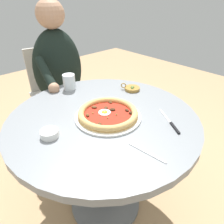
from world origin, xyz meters
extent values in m
cube|color=tan|center=(0.00, 0.00, -0.01)|extent=(6.00, 6.00, 0.02)
cylinder|color=gray|center=(0.00, 0.00, 0.69)|extent=(0.96, 0.96, 0.04)
cylinder|color=slate|center=(0.00, 0.00, 0.35)|extent=(0.09, 0.09, 0.65)
cylinder|color=slate|center=(0.00, 0.00, 0.01)|extent=(0.46, 0.46, 0.02)
cylinder|color=white|center=(-0.03, -0.01, 0.72)|extent=(0.33, 0.33, 0.01)
cylinder|color=tan|center=(-0.03, -0.01, 0.73)|extent=(0.30, 0.30, 0.01)
torus|color=tan|center=(-0.03, -0.01, 0.74)|extent=(0.30, 0.30, 0.03)
cylinder|color=#A82314|center=(-0.03, -0.01, 0.73)|extent=(0.28, 0.28, 0.00)
cylinder|color=white|center=(-0.01, 0.00, 0.73)|extent=(0.06, 0.06, 0.00)
ellipsoid|color=yellow|center=(-0.01, 0.00, 0.74)|extent=(0.03, 0.03, 0.02)
ellipsoid|color=brown|center=(0.06, 0.01, 0.74)|extent=(0.04, 0.03, 0.01)
ellipsoid|color=#3D2314|center=(-0.02, -0.05, 0.74)|extent=(0.04, 0.04, 0.01)
ellipsoid|color=#4C2D19|center=(-0.07, 0.08, 0.74)|extent=(0.03, 0.03, 0.01)
ellipsoid|color=#4C2D19|center=(0.04, -0.09, 0.74)|extent=(0.03, 0.02, 0.01)
ellipsoid|color=#3D2314|center=(-0.11, -0.09, 0.74)|extent=(0.03, 0.04, 0.01)
ellipsoid|color=brown|center=(0.02, 0.08, 0.74)|extent=(0.03, 0.02, 0.01)
ellipsoid|color=#4C2D19|center=(0.02, -0.04, 0.74)|extent=(0.03, 0.03, 0.01)
ellipsoid|color=#3D2314|center=(-0.07, -0.10, 0.74)|extent=(0.03, 0.02, 0.01)
ellipsoid|color=#2D6B28|center=(0.02, 0.05, 0.74)|extent=(0.01, 0.01, 0.00)
ellipsoid|color=#2D6B28|center=(-0.06, 0.02, 0.74)|extent=(0.01, 0.01, 0.00)
ellipsoid|color=#2D6B28|center=(-0.07, -0.03, 0.74)|extent=(0.01, 0.01, 0.00)
cylinder|color=silver|center=(0.38, -0.05, 0.76)|extent=(0.08, 0.08, 0.09)
cylinder|color=silver|center=(0.38, -0.05, 0.74)|extent=(0.07, 0.07, 0.05)
cube|color=silver|center=(-0.22, -0.22, 0.71)|extent=(0.11, 0.08, 0.00)
cube|color=black|center=(-0.31, -0.16, 0.72)|extent=(0.08, 0.06, 0.01)
cylinder|color=white|center=(0.03, 0.28, 0.73)|extent=(0.08, 0.08, 0.03)
cylinder|color=olive|center=(0.03, 0.28, 0.74)|extent=(0.06, 0.06, 0.01)
cylinder|color=olive|center=(0.10, -0.33, 0.72)|extent=(0.09, 0.09, 0.02)
torus|color=olive|center=(0.15, -0.30, 0.74)|extent=(0.03, 0.02, 0.03)
ellipsoid|color=#516B2D|center=(0.10, -0.32, 0.73)|extent=(0.02, 0.02, 0.02)
ellipsoid|color=#516B2D|center=(0.10, -0.33, 0.73)|extent=(0.02, 0.02, 0.02)
ellipsoid|color=#516B2D|center=(0.10, -0.33, 0.73)|extent=(0.02, 0.02, 0.02)
ellipsoid|color=#516B2D|center=(0.09, -0.32, 0.73)|extent=(0.02, 0.02, 0.02)
cube|color=#BCBCC1|center=(-0.32, 0.05, 0.71)|extent=(0.17, 0.03, 0.00)
cube|color=#282833|center=(0.70, -0.15, 0.23)|extent=(0.35, 0.39, 0.45)
ellipsoid|color=black|center=(0.70, -0.15, 0.74)|extent=(0.29, 0.40, 0.58)
sphere|color=tan|center=(0.70, -0.15, 1.12)|extent=(0.19, 0.19, 0.19)
cylinder|color=black|center=(0.52, 0.03, 0.79)|extent=(0.26, 0.09, 0.18)
sphere|color=tan|center=(0.42, 0.04, 0.73)|extent=(0.07, 0.07, 0.07)
cube|color=beige|center=(0.75, -0.16, 0.48)|extent=(0.51, 0.51, 0.02)
cube|color=beige|center=(0.95, -0.21, 0.67)|extent=(0.11, 0.38, 0.37)
cylinder|color=#B7B2A8|center=(0.60, 0.07, 0.23)|extent=(0.02, 0.02, 0.47)
cylinder|color=#B7B2A8|center=(0.52, -0.31, 0.23)|extent=(0.02, 0.02, 0.47)
cylinder|color=#B7B2A8|center=(0.98, -0.02, 0.23)|extent=(0.02, 0.02, 0.47)
cylinder|color=#B7B2A8|center=(0.89, -0.39, 0.23)|extent=(0.02, 0.02, 0.47)
camera|label=1|loc=(-0.66, 0.55, 1.26)|focal=32.23mm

